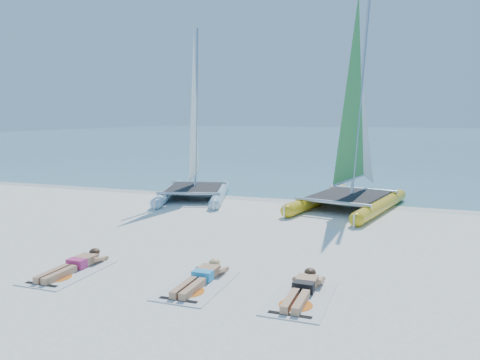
{
  "coord_description": "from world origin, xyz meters",
  "views": [
    {
      "loc": [
        3.95,
        -11.22,
        3.09
      ],
      "look_at": [
        -0.54,
        1.2,
        1.27
      ],
      "focal_mm": 35.0,
      "sensor_mm": 36.0,
      "label": 1
    }
  ],
  "objects_px": {
    "towel_a": "(69,272)",
    "towel_b": "(197,285)",
    "towel_c": "(300,298)",
    "sunbather_c": "(303,288)",
    "sunbather_a": "(75,264)",
    "sunbather_b": "(202,276)",
    "catamaran_yellow": "(356,139)",
    "catamaran_blue": "(194,145)"
  },
  "relations": [
    {
      "from": "sunbather_c",
      "to": "catamaran_yellow",
      "type": "bearing_deg",
      "value": 90.49
    },
    {
      "from": "catamaran_blue",
      "to": "towel_c",
      "type": "distance_m",
      "value": 10.4
    },
    {
      "from": "towel_a",
      "to": "sunbather_c",
      "type": "distance_m",
      "value": 4.63
    },
    {
      "from": "towel_b",
      "to": "sunbather_b",
      "type": "bearing_deg",
      "value": 90.0
    },
    {
      "from": "sunbather_b",
      "to": "sunbather_a",
      "type": "bearing_deg",
      "value": -175.66
    },
    {
      "from": "catamaran_blue",
      "to": "sunbather_c",
      "type": "relative_size",
      "value": 3.86
    },
    {
      "from": "sunbather_b",
      "to": "sunbather_c",
      "type": "relative_size",
      "value": 1.0
    },
    {
      "from": "sunbather_a",
      "to": "sunbather_c",
      "type": "relative_size",
      "value": 1.0
    },
    {
      "from": "catamaran_yellow",
      "to": "towel_c",
      "type": "height_order",
      "value": "catamaran_yellow"
    },
    {
      "from": "sunbather_c",
      "to": "towel_b",
      "type": "bearing_deg",
      "value": -172.47
    },
    {
      "from": "catamaran_yellow",
      "to": "towel_a",
      "type": "xyz_separation_m",
      "value": [
        -4.53,
        -8.99,
        -2.31
      ]
    },
    {
      "from": "catamaran_blue",
      "to": "towel_b",
      "type": "relative_size",
      "value": 3.6
    },
    {
      "from": "catamaran_yellow",
      "to": "towel_b",
      "type": "xyz_separation_m",
      "value": [
        -1.83,
        -8.79,
        -2.31
      ]
    },
    {
      "from": "towel_a",
      "to": "sunbather_a",
      "type": "xyz_separation_m",
      "value": [
        0.0,
        0.19,
        0.11
      ]
    },
    {
      "from": "towel_c",
      "to": "sunbather_c",
      "type": "xyz_separation_m",
      "value": [
        -0.0,
        0.19,
        0.11
      ]
    },
    {
      "from": "catamaran_blue",
      "to": "towel_b",
      "type": "xyz_separation_m",
      "value": [
        4.02,
        -8.38,
        -1.98
      ]
    },
    {
      "from": "catamaran_yellow",
      "to": "towel_b",
      "type": "bearing_deg",
      "value": -89.15
    },
    {
      "from": "towel_a",
      "to": "towel_b",
      "type": "bearing_deg",
      "value": 4.34
    },
    {
      "from": "towel_a",
      "to": "towel_c",
      "type": "xyz_separation_m",
      "value": [
        4.6,
        0.26,
        0.0
      ]
    },
    {
      "from": "catamaran_blue",
      "to": "towel_c",
      "type": "relative_size",
      "value": 3.6
    },
    {
      "from": "catamaran_yellow",
      "to": "sunbather_c",
      "type": "xyz_separation_m",
      "value": [
        0.07,
        -8.54,
        -2.2
      ]
    },
    {
      "from": "towel_a",
      "to": "towel_c",
      "type": "distance_m",
      "value": 4.61
    },
    {
      "from": "sunbather_a",
      "to": "sunbather_c",
      "type": "distance_m",
      "value": 4.61
    },
    {
      "from": "towel_a",
      "to": "sunbather_a",
      "type": "relative_size",
      "value": 1.07
    },
    {
      "from": "towel_b",
      "to": "towel_c",
      "type": "bearing_deg",
      "value": 1.8
    },
    {
      "from": "towel_b",
      "to": "catamaran_yellow",
      "type": "bearing_deg",
      "value": 78.21
    },
    {
      "from": "sunbather_b",
      "to": "towel_c",
      "type": "bearing_deg",
      "value": -3.96
    },
    {
      "from": "catamaran_blue",
      "to": "catamaran_yellow",
      "type": "distance_m",
      "value": 5.88
    },
    {
      "from": "catamaran_yellow",
      "to": "sunbather_b",
      "type": "height_order",
      "value": "catamaran_yellow"
    },
    {
      "from": "sunbather_a",
      "to": "towel_b",
      "type": "xyz_separation_m",
      "value": [
        2.7,
        0.01,
        -0.11
      ]
    },
    {
      "from": "catamaran_yellow",
      "to": "sunbather_b",
      "type": "distance_m",
      "value": 9.06
    },
    {
      "from": "catamaran_blue",
      "to": "sunbather_c",
      "type": "distance_m",
      "value": 10.23
    },
    {
      "from": "sunbather_a",
      "to": "sunbather_b",
      "type": "height_order",
      "value": "same"
    },
    {
      "from": "towel_a",
      "to": "towel_b",
      "type": "xyz_separation_m",
      "value": [
        2.7,
        0.2,
        0.0
      ]
    },
    {
      "from": "catamaran_yellow",
      "to": "catamaran_blue",
      "type": "bearing_deg",
      "value": -163.34
    },
    {
      "from": "towel_a",
      "to": "towel_b",
      "type": "relative_size",
      "value": 1.0
    },
    {
      "from": "sunbather_a",
      "to": "sunbather_b",
      "type": "xyz_separation_m",
      "value": [
        2.7,
        0.2,
        0.0
      ]
    },
    {
      "from": "sunbather_b",
      "to": "towel_b",
      "type": "bearing_deg",
      "value": -90.0
    },
    {
      "from": "towel_c",
      "to": "sunbather_c",
      "type": "bearing_deg",
      "value": 90.0
    },
    {
      "from": "towel_a",
      "to": "sunbather_c",
      "type": "xyz_separation_m",
      "value": [
        4.6,
        0.46,
        0.11
      ]
    },
    {
      "from": "catamaran_yellow",
      "to": "sunbather_c",
      "type": "bearing_deg",
      "value": -76.87
    },
    {
      "from": "catamaran_yellow",
      "to": "sunbather_a",
      "type": "bearing_deg",
      "value": -104.6
    }
  ]
}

